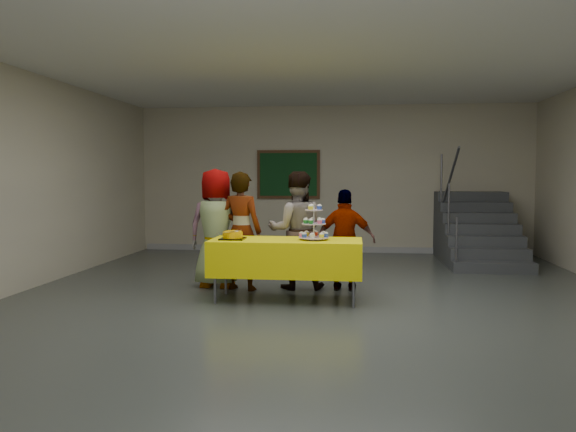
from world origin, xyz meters
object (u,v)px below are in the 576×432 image
object	(u,v)px
schoolchild_c	(296,230)
schoolchild_d	(345,240)
bake_table	(286,256)
bear_cake	(233,235)
cupcake_stand	(314,226)
schoolchild_a	(216,228)
staircase	(476,234)
schoolchild_b	(241,231)
noticeboard	(288,174)

from	to	relation	value
schoolchild_c	schoolchild_d	size ratio (longest dim) A/B	1.17
bake_table	bear_cake	distance (m)	0.72
cupcake_stand	schoolchild_a	xyz separation A→B (m)	(-1.42, 0.75, -0.10)
bake_table	schoolchild_d	distance (m)	1.04
bear_cake	staircase	world-z (taller)	staircase
schoolchild_b	schoolchild_d	xyz separation A→B (m)	(1.42, 0.12, -0.12)
bear_cake	schoolchild_d	size ratio (longest dim) A/B	0.26
bake_table	cupcake_stand	world-z (taller)	cupcake_stand
bear_cake	schoolchild_d	xyz separation A→B (m)	(1.39, 0.79, -0.14)
bear_cake	schoolchild_a	bearing A→B (deg)	116.83
cupcake_stand	schoolchild_b	xyz separation A→B (m)	(-1.04, 0.60, -0.13)
schoolchild_a	schoolchild_c	xyz separation A→B (m)	(1.13, 0.01, -0.02)
bake_table	schoolchild_d	xyz separation A→B (m)	(0.73, 0.73, 0.14)
staircase	schoolchild_d	bearing A→B (deg)	-127.78
cupcake_stand	noticeboard	xyz separation A→B (m)	(-0.85, 4.60, 0.66)
bake_table	schoolchild_a	bearing A→B (deg)	145.04
schoolchild_a	staircase	distance (m)	5.15
bear_cake	schoolchild_a	distance (m)	0.91
schoolchild_c	staircase	world-z (taller)	staircase
cupcake_stand	staircase	distance (m)	4.68
schoolchild_d	schoolchild_a	bearing A→B (deg)	3.89
bake_table	schoolchild_a	world-z (taller)	schoolchild_a
schoolchild_b	staircase	distance (m)	4.94
bake_table	schoolchild_b	bearing A→B (deg)	139.05
schoolchild_d	bake_table	bearing A→B (deg)	49.74
schoolchild_a	schoolchild_c	distance (m)	1.13
staircase	noticeboard	bearing A→B (deg)	166.91
staircase	schoolchild_b	bearing A→B (deg)	-140.05
schoolchild_d	schoolchild_c	bearing A→B (deg)	1.22
bake_table	cupcake_stand	distance (m)	0.51
bake_table	schoolchild_a	size ratio (longest dim) A/B	1.13
bake_table	schoolchild_d	size ratio (longest dim) A/B	1.36
schoolchild_b	staircase	world-z (taller)	staircase
schoolchild_b	schoolchild_d	bearing A→B (deg)	-160.85
schoolchild_a	staircase	world-z (taller)	staircase
cupcake_stand	schoolchild_c	world-z (taller)	schoolchild_c
bear_cake	staircase	bearing A→B (deg)	45.59
schoolchild_d	noticeboard	world-z (taller)	noticeboard
schoolchild_d	staircase	bearing A→B (deg)	-122.99
schoolchild_b	noticeboard	xyz separation A→B (m)	(0.19, 4.00, 0.79)
schoolchild_b	schoolchild_d	size ratio (longest dim) A/B	1.17
bear_cake	cupcake_stand	bearing A→B (deg)	3.74
schoolchild_b	schoolchild_c	bearing A→B (deg)	-153.31
schoolchild_a	schoolchild_c	size ratio (longest dim) A/B	1.02
bake_table	noticeboard	xyz separation A→B (m)	(-0.51, 4.61, 1.04)
cupcake_stand	schoolchild_d	distance (m)	0.85
schoolchild_d	cupcake_stand	bearing A→B (deg)	66.87
cupcake_stand	schoolchild_a	bearing A→B (deg)	152.26
schoolchild_a	schoolchild_d	bearing A→B (deg)	-175.11
cupcake_stand	bear_cake	size ratio (longest dim) A/B	1.24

